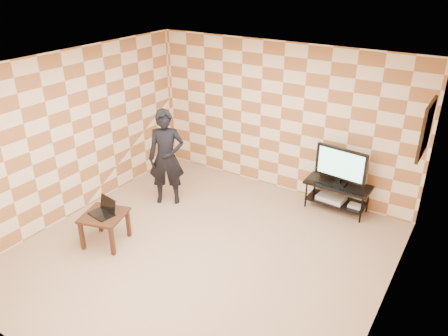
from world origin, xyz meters
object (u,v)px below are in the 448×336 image
Objects in this scene: side_table at (104,219)px; tv at (341,165)px; person at (166,158)px; tv_stand at (337,191)px.

tv is at bearing 46.89° from side_table.
tv is 2.93m from person.
tv is at bearing -6.26° from person.
tv_stand is 2.97m from person.
tv_stand is 0.49m from tv.
side_table is at bearing -122.65° from person.
person is at bearing -153.64° from tv.
person is (-2.62, -1.30, 0.48)m from tv_stand.
side_table is (-2.63, -2.80, -0.44)m from tv.
person reaches higher than tv.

